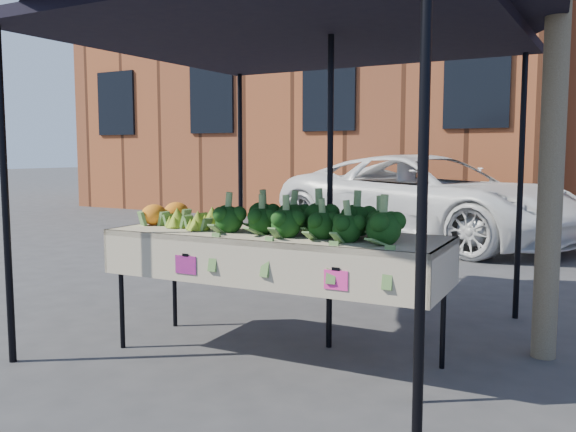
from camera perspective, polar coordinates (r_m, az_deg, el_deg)
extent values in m
plane|color=#333336|center=(4.41, 0.45, -13.36)|extent=(90.00, 90.00, 0.00)
cube|color=#BDB097|center=(4.35, -1.29, -7.47)|extent=(2.43, 0.90, 0.90)
cube|color=#F22D8C|center=(4.23, -9.58, -4.47)|extent=(0.17, 0.01, 0.12)
cube|color=#F32E95|center=(3.66, 4.10, -6.06)|extent=(0.17, 0.01, 0.12)
ellipsoid|color=black|center=(4.14, 2.15, 0.07)|extent=(1.38, 0.58, 0.27)
ellipsoid|color=#8BA529|center=(4.61, -8.55, 0.22)|extent=(0.44, 0.48, 0.21)
ellipsoid|color=orange|center=(4.91, -11.41, 0.39)|extent=(0.24, 0.44, 0.19)
imported|color=white|center=(10.21, 13.18, 12.02)|extent=(2.10, 2.69, 5.12)
cube|color=brown|center=(17.41, 5.12, 16.03)|extent=(12.00, 8.00, 9.00)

